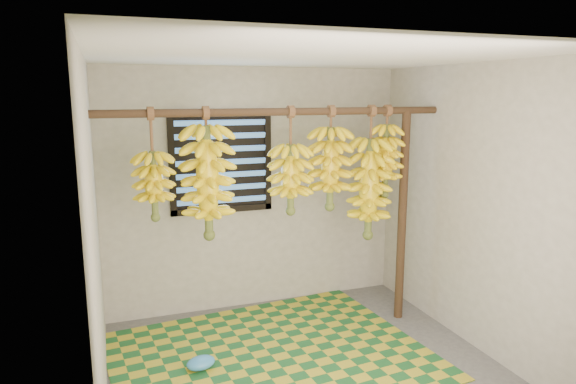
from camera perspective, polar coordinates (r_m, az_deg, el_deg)
name	(u,v)px	position (r m, az deg, el deg)	size (l,w,h in m)	color
floor	(312,376)	(4.23, 2.68, -19.73)	(3.00, 3.00, 0.01)	#484848
ceiling	(315,56)	(3.65, 3.03, 14.89)	(3.00, 3.00, 0.01)	silver
wall_back	(256,190)	(5.15, -3.60, 0.25)	(3.00, 0.01, 2.40)	gray
wall_left	(94,246)	(3.49, -20.72, -5.61)	(0.01, 3.00, 2.40)	gray
wall_right	(481,210)	(4.55, 20.65, -1.87)	(0.01, 3.00, 2.40)	gray
window	(221,162)	(4.99, -7.42, 3.32)	(1.00, 0.04, 1.00)	black
hanging_pole	(282,112)	(4.30, -0.69, 8.90)	(0.06, 0.06, 3.00)	#3C2517
support_post	(402,217)	(4.96, 12.57, -2.78)	(0.08, 0.08, 2.00)	#3C2517
woven_mat	(271,356)	(4.48, -1.90, -17.70)	(2.52, 2.01, 0.01)	#174F22
plastic_bag	(201,363)	(4.32, -9.66, -18.21)	(0.24, 0.17, 0.10)	#337FBE
banana_bunch_a	(154,186)	(4.13, -14.67, 0.70)	(0.30, 0.30, 0.88)	brown
banana_bunch_b	(208,183)	(4.19, -8.91, 1.05)	(0.42, 0.42, 1.07)	brown
banana_bunch_c	(291,179)	(4.38, 0.29, 1.44)	(0.36, 0.36, 0.92)	brown
banana_bunch_d	(330,169)	(4.51, 4.71, 2.62)	(0.37, 0.37, 0.91)	brown
banana_bunch_e	(369,189)	(4.72, 9.01, 0.38)	(0.39, 0.39, 1.21)	brown
banana_bunch_f	(386,161)	(4.76, 10.80, 3.44)	(0.30, 0.30, 0.83)	brown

